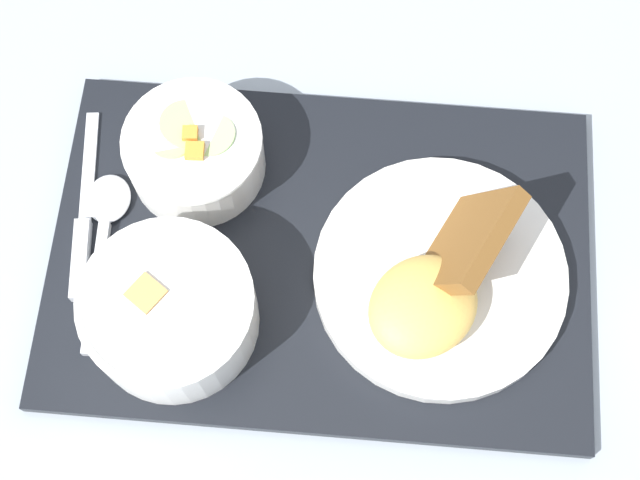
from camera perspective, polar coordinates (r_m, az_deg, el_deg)
The scene contains 7 objects.
ground_plane at distance 0.75m, azimuth 0.00°, elevation -1.15°, with size 4.00×4.00×0.00m, color #99A3AD.
serving_tray at distance 0.74m, azimuth 0.00°, elevation -0.99°, with size 0.47×0.33×0.01m.
bowl_salad at distance 0.75m, azimuth -8.04°, elevation 5.68°, with size 0.12×0.12×0.06m.
bowl_soup at distance 0.70m, azimuth -9.60°, elevation -4.44°, with size 0.13×0.13×0.06m.
plate_main at distance 0.72m, azimuth 7.58°, elevation -2.52°, with size 0.21×0.21×0.09m.
knife at distance 0.76m, azimuth -14.94°, elevation 0.20°, with size 0.04×0.17×0.01m.
spoon at distance 0.76m, azimuth -13.64°, elevation 0.67°, with size 0.04×0.16×0.01m.
Camera 1 is at (0.04, -0.25, 0.71)m, focal length 50.00 mm.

